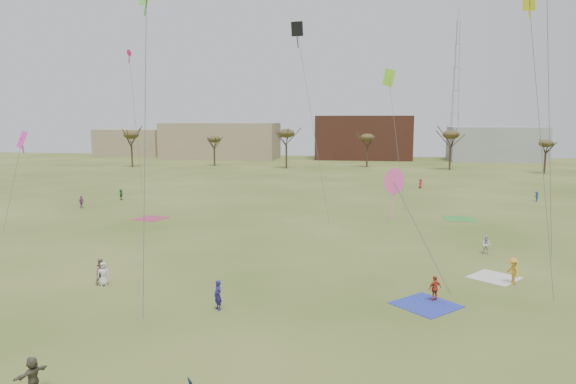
# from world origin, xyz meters

# --- Properties ---
(ground) EXTENTS (260.00, 260.00, 0.00)m
(ground) POSITION_xyz_m (0.00, 0.00, 0.00)
(ground) COLOR #394D18
(ground) RESTS_ON ground
(flyer_near_left) EXTENTS (0.92, 0.79, 1.59)m
(flyer_near_left) POSITION_xyz_m (-11.33, 4.29, 0.80)
(flyer_near_left) COLOR silver
(flyer_near_left) RESTS_ON ground
(flyer_near_right) EXTENTS (0.75, 0.76, 1.77)m
(flyer_near_right) POSITION_xyz_m (-2.48, 1.13, 0.89)
(flyer_near_right) COLOR navy
(flyer_near_right) RESTS_ON ground
(spectator_fore_a) EXTENTS (0.99, 0.83, 1.59)m
(spectator_fore_a) POSITION_xyz_m (10.24, 4.59, 0.79)
(spectator_fore_a) COLOR #C74322
(spectator_fore_a) RESTS_ON ground
(spectator_fore_b) EXTENTS (1.00, 1.07, 1.76)m
(spectator_fore_b) POSITION_xyz_m (-11.61, 4.55, 0.88)
(spectator_fore_b) COLOR #806251
(spectator_fore_b) RESTS_ON ground
(spectator_fore_c) EXTENTS (0.98, 1.51, 1.56)m
(spectator_fore_c) POSITION_xyz_m (-7.26, -9.00, 0.78)
(spectator_fore_c) COLOR brown
(spectator_fore_c) RESTS_ON ground
(flyer_mid_b) EXTENTS (1.00, 1.31, 1.78)m
(flyer_mid_b) POSITION_xyz_m (15.90, 8.88, 0.89)
(flyer_mid_b) COLOR gold
(flyer_mid_b) RESTS_ON ground
(spectator_mid_d) EXTENTS (0.55, 0.95, 1.53)m
(spectator_mid_d) POSITION_xyz_m (-29.33, 32.29, 0.77)
(spectator_mid_d) COLOR #A04295
(spectator_mid_d) RESTS_ON ground
(spectator_mid_e) EXTENTS (0.93, 0.83, 1.58)m
(spectator_mid_e) POSITION_xyz_m (15.87, 16.65, 0.79)
(spectator_mid_e) COLOR silver
(spectator_mid_e) RESTS_ON ground
(flyer_far_a) EXTENTS (0.90, 1.43, 1.47)m
(flyer_far_a) POSITION_xyz_m (-27.55, 39.37, 0.74)
(flyer_far_a) COLOR #22662B
(flyer_far_a) RESTS_ON ground
(flyer_far_b) EXTENTS (0.81, 0.88, 1.52)m
(flyer_far_b) POSITION_xyz_m (14.61, 58.00, 0.76)
(flyer_far_b) COLOR #B11E39
(flyer_far_b) RESTS_ON ground
(flyer_far_c) EXTENTS (0.72, 1.02, 1.43)m
(flyer_far_c) POSITION_xyz_m (28.78, 46.39, 0.71)
(flyer_far_c) COLOR #22469D
(flyer_far_c) RESTS_ON ground
(blanket_blue) EXTENTS (4.62, 4.62, 0.03)m
(blanket_blue) POSITION_xyz_m (9.65, 3.75, 0.00)
(blanket_blue) COLOR #2737AA
(blanket_blue) RESTS_ON ground
(blanket_cream) EXTENTS (4.08, 4.08, 0.03)m
(blanket_cream) POSITION_xyz_m (15.01, 10.04, 0.00)
(blanket_cream) COLOR silver
(blanket_cream) RESTS_ON ground
(blanket_plum) EXTENTS (3.77, 3.77, 0.03)m
(blanket_plum) POSITION_xyz_m (-17.88, 27.01, 0.00)
(blanket_plum) COLOR #9F304E
(blanket_plum) RESTS_ON ground
(blanket_olive) EXTENTS (3.40, 3.40, 0.03)m
(blanket_olive) POSITION_xyz_m (16.31, 32.02, 0.00)
(blanket_olive) COLOR #338C33
(blanket_olive) RESTS_ON ground
(kites_aloft) EXTENTS (61.19, 54.94, 21.45)m
(kites_aloft) POSITION_xyz_m (-0.29, 18.25, 16.21)
(kites_aloft) COLOR black
(kites_aloft) RESTS_ON ground
(tree_line) EXTENTS (117.44, 49.32, 8.91)m
(tree_line) POSITION_xyz_m (-2.85, 79.12, 7.09)
(tree_line) COLOR #3A2B1E
(tree_line) RESTS_ON ground
(building_tan) EXTENTS (32.00, 14.00, 10.00)m
(building_tan) POSITION_xyz_m (-35.00, 115.00, 5.00)
(building_tan) COLOR #937F60
(building_tan) RESTS_ON ground
(building_brick) EXTENTS (26.00, 16.00, 12.00)m
(building_brick) POSITION_xyz_m (5.00, 120.00, 6.00)
(building_brick) COLOR brown
(building_brick) RESTS_ON ground
(building_grey) EXTENTS (24.00, 12.00, 9.00)m
(building_grey) POSITION_xyz_m (40.00, 118.00, 4.50)
(building_grey) COLOR gray
(building_grey) RESTS_ON ground
(building_tan_west) EXTENTS (20.00, 12.00, 8.00)m
(building_tan_west) POSITION_xyz_m (-65.00, 122.00, 4.00)
(building_tan_west) COLOR #937F60
(building_tan_west) RESTS_ON ground
(radio_tower) EXTENTS (1.51, 1.72, 41.00)m
(radio_tower) POSITION_xyz_m (30.00, 125.00, 19.21)
(radio_tower) COLOR #9EA3A8
(radio_tower) RESTS_ON ground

